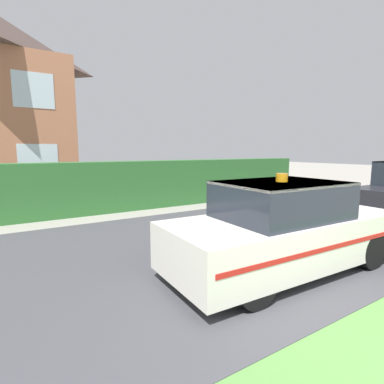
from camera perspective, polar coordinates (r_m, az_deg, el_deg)
road_strip at (r=6.26m, az=-1.16°, el=-10.67°), size 28.00×6.44×0.01m
garden_hedge at (r=10.49m, az=-10.19°, el=1.34°), size 14.47×0.76×1.64m
police_car at (r=5.22m, az=17.13°, el=-6.75°), size 4.20×1.75×1.63m
wheelie_bin at (r=10.53m, az=-26.03°, el=-0.58°), size 0.83×0.84×1.17m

